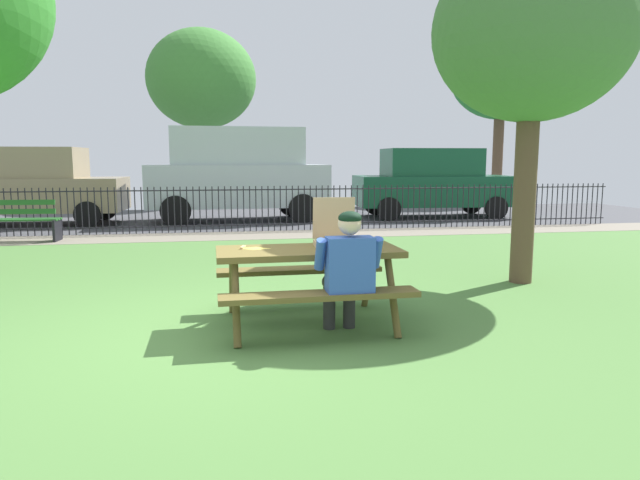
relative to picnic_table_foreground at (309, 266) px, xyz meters
name	(u,v)px	position (x,y,z in m)	size (l,w,h in m)	color
ground	(220,291)	(-0.87, 1.68, -0.61)	(28.00, 11.75, 0.02)	#4D7B3A
cobblestone_walkway	(219,236)	(-0.87, 6.85, -0.60)	(28.00, 1.40, 0.01)	gray
street_asphalt	(219,218)	(-0.87, 10.68, -0.60)	(28.00, 6.26, 0.01)	#424247
picnic_table_foreground	(309,266)	(0.00, 0.00, 0.00)	(1.82, 1.50, 0.79)	brown
pizza_box_open	(336,237)	(0.30, 0.09, 0.27)	(0.45, 0.49, 0.49)	tan
pizza_slice_on_table	(252,248)	(-0.55, 0.12, 0.18)	(0.28, 0.20, 0.02)	#E0CE4C
adult_at_table	(347,268)	(0.28, -0.50, 0.06)	(0.61, 0.59, 1.19)	#2C2C2C
iron_fence_streetside	(219,209)	(-0.87, 7.55, -0.07)	(19.46, 0.03, 1.04)	black
park_bench_left	(17,221)	(-4.86, 6.72, -0.18)	(1.62, 0.56, 0.85)	#255E25
tree_near_table	(533,33)	(3.13, 1.46, 2.64)	(2.54, 2.54, 4.41)	brown
parked_car_far_left	(32,185)	(-5.50, 9.92, 0.41)	(4.46, 2.04, 1.94)	#938160
parked_car_left	(238,172)	(-0.36, 9.92, 0.71)	(4.77, 2.21, 2.46)	#B2BCC2
parked_car_center	(433,182)	(5.14, 9.92, 0.41)	(4.50, 2.12, 1.94)	#13492E
far_tree_midleft	(202,80)	(-1.37, 15.56, 3.82)	(3.83, 3.83, 6.17)	brown
far_tree_center	(501,74)	(10.00, 15.56, 4.32)	(3.93, 3.93, 6.72)	brown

